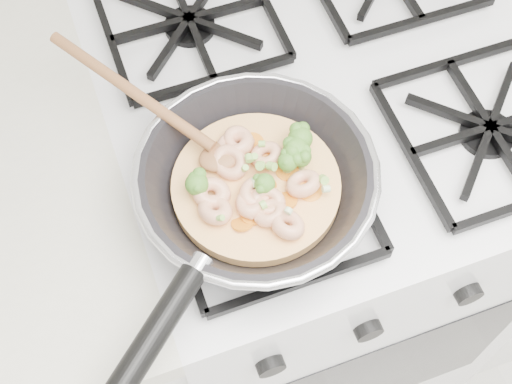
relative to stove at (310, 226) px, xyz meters
name	(u,v)px	position (x,y,z in m)	size (l,w,h in m)	color
stove	(310,226)	(0.00, 0.00, 0.00)	(0.60, 0.60, 0.92)	white
skillet	(253,184)	(-0.16, -0.14, 0.49)	(0.38, 0.46, 0.08)	black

